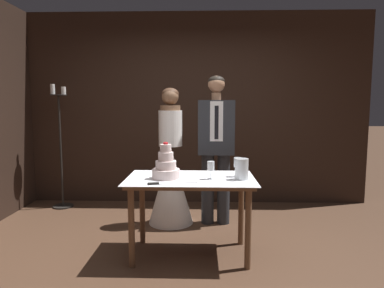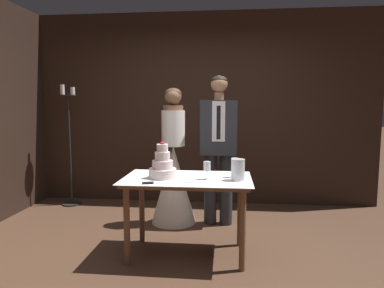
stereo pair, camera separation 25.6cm
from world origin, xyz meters
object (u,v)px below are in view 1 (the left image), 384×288
object	(u,v)px
tiered_cake	(166,167)
groom	(216,143)
cake_table	(191,189)
hurricane_candle	(242,169)
wine_glass_near	(237,163)
bride	(171,174)
wine_glass_middle	(211,167)
cake_knife	(163,183)
candle_stand	(61,152)

from	to	relation	value
tiered_cake	groom	world-z (taller)	groom
cake_table	hurricane_candle	distance (m)	0.51
wine_glass_near	bride	world-z (taller)	bride
wine_glass_middle	bride	xyz separation A→B (m)	(-0.46, 0.94, -0.27)
cake_knife	bride	xyz separation A→B (m)	(-0.04, 1.16, -0.16)
tiered_cake	cake_knife	world-z (taller)	tiered_cake
wine_glass_near	bride	bearing A→B (deg)	131.07
wine_glass_middle	tiered_cake	bearing A→B (deg)	176.74
bride	candle_stand	bearing A→B (deg)	159.45
candle_stand	hurricane_candle	bearing A→B (deg)	-33.58
wine_glass_middle	groom	size ratio (longest dim) A/B	0.09
tiered_cake	cake_knife	size ratio (longest dim) A/B	0.79
wine_glass_middle	candle_stand	distance (m)	2.56
hurricane_candle	candle_stand	size ratio (longest dim) A/B	0.11
wine_glass_middle	bride	bearing A→B (deg)	115.99
candle_stand	tiered_cake	bearing A→B (deg)	-42.92
groom	hurricane_candle	bearing A→B (deg)	-78.18
hurricane_candle	groom	xyz separation A→B (m)	(-0.20, 0.95, 0.14)
tiered_cake	groom	bearing A→B (deg)	61.43
groom	cake_knife	bearing A→B (deg)	-113.25
wine_glass_middle	candle_stand	xyz separation A→B (m)	(-2.05, 1.54, -0.08)
cake_table	candle_stand	distance (m)	2.39
cake_table	hurricane_candle	size ratio (longest dim) A/B	6.17
cake_knife	wine_glass_near	xyz separation A→B (m)	(0.67, 0.34, 0.12)
tiered_cake	candle_stand	bearing A→B (deg)	137.08
groom	wine_glass_near	bearing A→B (deg)	-78.03
bride	groom	bearing A→B (deg)	-0.06
wine_glass_middle	hurricane_candle	xyz separation A→B (m)	(0.28, -0.01, -0.02)
cake_knife	bride	world-z (taller)	bride
bride	hurricane_candle	bearing A→B (deg)	-52.06
cake_table	groom	world-z (taller)	groom
hurricane_candle	cake_table	bearing A→B (deg)	173.48
groom	wine_glass_middle	bearing A→B (deg)	-94.98
cake_knife	wine_glass_near	size ratio (longest dim) A/B	2.36
tiered_cake	bride	size ratio (longest dim) A/B	0.21
cake_table	wine_glass_middle	xyz separation A→B (m)	(0.19, -0.05, 0.22)
groom	cake_table	bearing A→B (deg)	-106.83
cake_knife	groom	bearing A→B (deg)	52.31
cake_knife	wine_glass_middle	world-z (taller)	wine_glass_middle
tiered_cake	candle_stand	distance (m)	2.22
wine_glass_middle	bride	size ratio (longest dim) A/B	0.10
hurricane_candle	bride	size ratio (longest dim) A/B	0.12
cake_table	wine_glass_middle	world-z (taller)	wine_glass_middle
cake_knife	wine_glass_middle	size ratio (longest dim) A/B	2.61
hurricane_candle	candle_stand	distance (m)	2.79
tiered_cake	candle_stand	world-z (taller)	candle_stand
wine_glass_middle	groom	bearing A→B (deg)	85.02
wine_glass_middle	hurricane_candle	size ratio (longest dim) A/B	0.85
groom	candle_stand	bearing A→B (deg)	164.38
cake_table	hurricane_candle	xyz separation A→B (m)	(0.47, -0.05, 0.20)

